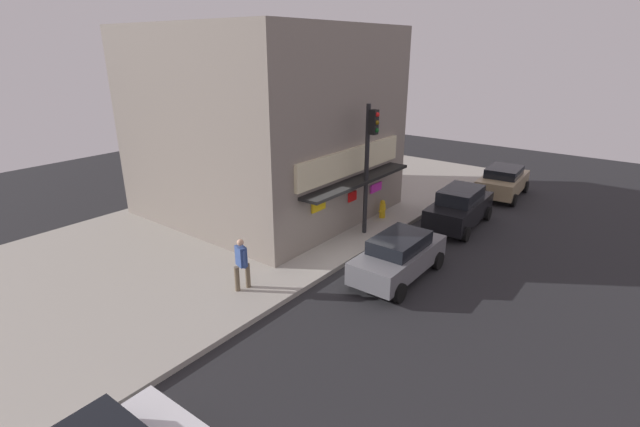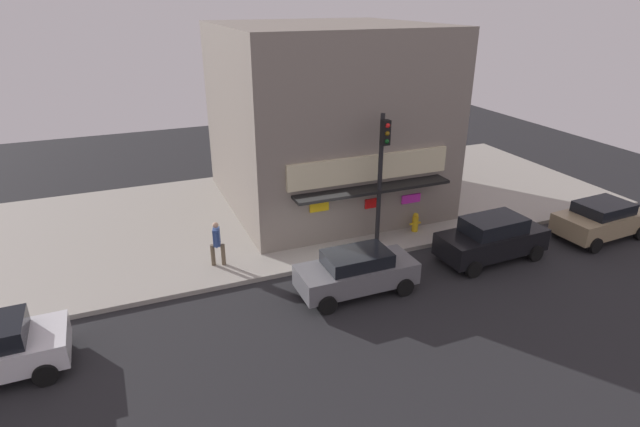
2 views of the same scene
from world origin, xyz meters
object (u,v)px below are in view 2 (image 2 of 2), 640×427
(fire_hydrant, at_px, (415,222))
(trash_can, at_px, (269,239))
(potted_plant_by_window, at_px, (380,210))
(traffic_light, at_px, (382,164))
(pedestrian, at_px, (217,242))
(parked_car_black, at_px, (492,238))
(parked_car_grey, at_px, (357,271))
(parked_car_tan, at_px, (601,219))
(potted_plant_by_doorway, at_px, (430,207))

(fire_hydrant, xyz_separation_m, trash_can, (-6.32, 0.75, 0.03))
(trash_can, distance_m, potted_plant_by_window, 5.28)
(traffic_light, relative_size, trash_can, 6.13)
(pedestrian, xyz_separation_m, parked_car_black, (10.06, -3.23, -0.24))
(potted_plant_by_window, bearing_deg, pedestrian, -172.03)
(fire_hydrant, xyz_separation_m, pedestrian, (-8.50, 0.22, 0.55))
(fire_hydrant, height_order, parked_car_grey, parked_car_grey)
(potted_plant_by_window, height_order, parked_car_black, parked_car_black)
(potted_plant_by_window, xyz_separation_m, parked_car_grey, (-3.32, -4.48, -0.03))
(pedestrian, bearing_deg, parked_car_grey, -39.92)
(fire_hydrant, bearing_deg, parked_car_black, -62.64)
(parked_car_grey, distance_m, parked_car_black, 5.95)
(trash_can, height_order, parked_car_black, parked_car_black)
(parked_car_tan, bearing_deg, trash_can, 163.83)
(potted_plant_by_doorway, xyz_separation_m, potted_plant_by_window, (-2.62, 0.05, 0.24))
(pedestrian, distance_m, potted_plant_by_doorway, 10.11)
(fire_hydrant, distance_m, parked_car_tan, 7.87)
(fire_hydrant, xyz_separation_m, potted_plant_by_doorway, (1.55, 1.21, 0.01))
(pedestrian, distance_m, parked_car_black, 10.56)
(trash_can, distance_m, parked_car_grey, 4.42)
(pedestrian, xyz_separation_m, potted_plant_by_window, (7.43, 1.04, -0.29))
(pedestrian, xyz_separation_m, parked_car_grey, (4.11, -3.44, -0.32))
(trash_can, bearing_deg, parked_car_tan, -16.17)
(parked_car_tan, bearing_deg, fire_hydrant, 156.22)
(pedestrian, relative_size, parked_car_tan, 0.43)
(potted_plant_by_doorway, bearing_deg, pedestrian, -174.38)
(potted_plant_by_window, bearing_deg, parked_car_tan, -28.18)
(parked_car_grey, height_order, parked_car_tan, parked_car_tan)
(fire_hydrant, distance_m, parked_car_black, 3.40)
(fire_hydrant, distance_m, trash_can, 6.37)
(traffic_light, xyz_separation_m, potted_plant_by_doorway, (3.57, 1.63, -3.00))
(traffic_light, bearing_deg, trash_can, 164.79)
(parked_car_grey, bearing_deg, potted_plant_by_doorway, 36.70)
(parked_car_black, bearing_deg, parked_car_tan, -1.62)
(parked_car_black, bearing_deg, traffic_light, 144.09)
(trash_can, bearing_deg, traffic_light, -15.21)
(potted_plant_by_doorway, height_order, potted_plant_by_window, potted_plant_by_window)
(pedestrian, xyz_separation_m, potted_plant_by_doorway, (10.05, 0.99, -0.53))
(traffic_light, height_order, parked_car_black, traffic_light)
(trash_can, distance_m, pedestrian, 2.30)
(potted_plant_by_window, distance_m, parked_car_tan, 9.38)
(potted_plant_by_doorway, bearing_deg, parked_car_tan, -37.81)
(traffic_light, relative_size, potted_plant_by_window, 4.71)
(traffic_light, xyz_separation_m, parked_car_grey, (-2.37, -2.80, -2.79))
(pedestrian, bearing_deg, potted_plant_by_window, 7.97)
(trash_can, height_order, potted_plant_by_window, potted_plant_by_window)
(potted_plant_by_window, height_order, parked_car_grey, parked_car_grey)
(traffic_light, height_order, potted_plant_by_window, traffic_light)
(fire_hydrant, bearing_deg, traffic_light, -168.28)
(traffic_light, bearing_deg, parked_car_grey, -130.19)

